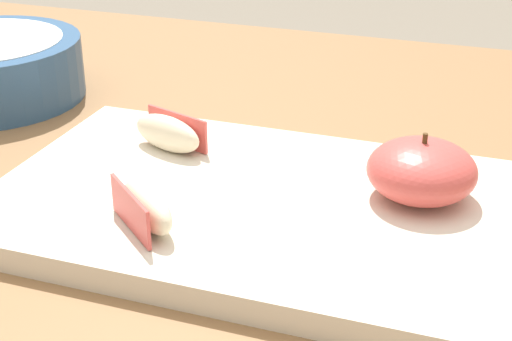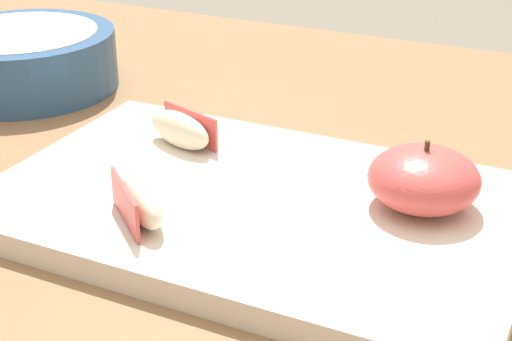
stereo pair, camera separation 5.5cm
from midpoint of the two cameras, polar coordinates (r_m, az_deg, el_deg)
The scene contains 5 objects.
dining_table at distance 0.72m, azimuth -5.36°, elevation -7.81°, with size 1.20×0.82×0.78m.
cutting_board at distance 0.57m, azimuth -2.80°, elevation -2.77°, with size 0.38×0.24×0.02m.
apple_half_skin_up at distance 0.55m, azimuth 9.31°, elevation -0.08°, with size 0.08×0.08×0.05m.
apple_wedge_near_knife at distance 0.52m, azimuth -11.10°, elevation -2.70°, with size 0.06×0.06×0.03m.
apple_wedge_back at distance 0.63m, azimuth -8.95°, elevation 2.69°, with size 0.07×0.04×0.03m.
Camera 1 is at (0.23, -0.55, 1.06)m, focal length 54.51 mm.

